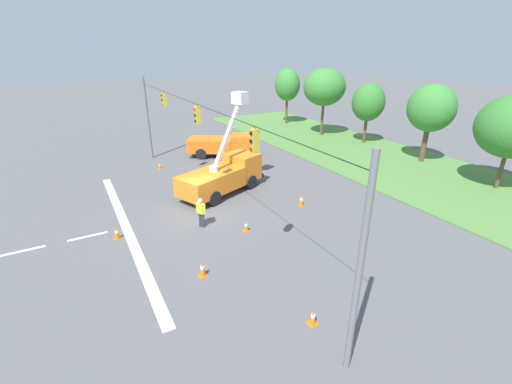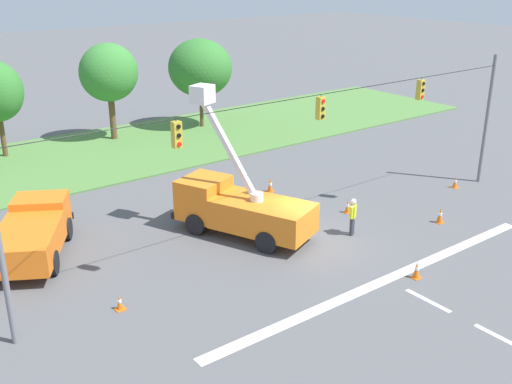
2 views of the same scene
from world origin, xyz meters
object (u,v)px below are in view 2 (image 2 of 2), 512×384
Objects in this scene: road_worker at (353,215)px; tree_east at (109,73)px; utility_truck_bucket_lift at (239,206)px; utility_truck_support_near at (33,233)px; traffic_cone_lane_edge_a at (455,182)px; traffic_cone_mid_left at (348,207)px; traffic_cone_foreground_left at (270,185)px; tree_far_east at (200,68)px; traffic_cone_foreground_right at (440,215)px; traffic_cone_near_bucket at (120,303)px; traffic_cone_mid_right at (417,270)px.

tree_east is at bearing 95.06° from road_worker.
utility_truck_support_near is at bearing 157.74° from utility_truck_bucket_lift.
traffic_cone_lane_edge_a is at bearing -14.90° from utility_truck_support_near.
traffic_cone_mid_left is (5.78, -1.25, -1.05)m from utility_truck_bucket_lift.
traffic_cone_foreground_left reaches higher than traffic_cone_lane_edge_a.
road_worker is at bearing -38.30° from utility_truck_bucket_lift.
utility_truck_bucket_lift is at bearing -22.26° from utility_truck_support_near.
traffic_cone_mid_left is (-3.22, -18.70, -4.19)m from tree_far_east.
utility_truck_support_near is 18.63m from traffic_cone_foreground_right.
utility_truck_support_near is 9.24× the size of traffic_cone_mid_left.
traffic_cone_near_bucket is at bearing 172.30° from traffic_cone_foreground_right.
tree_far_east reaches higher than utility_truck_support_near.
traffic_cone_mid_right is at bearing -25.49° from traffic_cone_near_bucket.
utility_truck_bucket_lift is 9.77m from traffic_cone_foreground_right.
tree_far_east reaches higher than traffic_cone_mid_right.
tree_east reaches higher than traffic_cone_lane_edge_a.
traffic_cone_foreground_right is at bearing -7.70° from traffic_cone_near_bucket.
traffic_cone_mid_right is at bearing -97.05° from traffic_cone_foreground_left.
traffic_cone_foreground_left is at bearing 27.43° from traffic_cone_near_bucket.
road_worker is (4.07, -3.22, -0.39)m from utility_truck_bucket_lift.
road_worker is (-4.93, -20.67, -3.52)m from tree_far_east.
tree_far_east is 20.63m from traffic_cone_lane_edge_a.
traffic_cone_foreground_right is 6.00m from traffic_cone_mid_right.
tree_east is at bearing 118.06° from traffic_cone_lane_edge_a.
tree_far_east is at bearing -6.91° from tree_east.
utility_truck_bucket_lift is (-2.17, -18.28, -3.35)m from tree_east.
traffic_cone_mid_left is at bearing 6.34° from traffic_cone_near_bucket.
traffic_cone_mid_left is at bearing -74.86° from traffic_cone_foreground_left.
utility_truck_support_near is at bearing -179.92° from traffic_cone_foreground_left.
traffic_cone_lane_edge_a is (13.15, -2.31, -1.06)m from utility_truck_bucket_lift.
tree_far_east is at bearing 88.55° from traffic_cone_foreground_right.
utility_truck_support_near is 15.90m from traffic_cone_mid_right.
traffic_cone_foreground_left is (-4.48, -14.05, -4.13)m from tree_far_east.
utility_truck_support_near is (-17.27, -14.06, -3.41)m from tree_far_east.
utility_truck_bucket_lift is 13.39m from traffic_cone_lane_edge_a.
tree_east is 24.32m from traffic_cone_foreground_right.
traffic_cone_lane_edge_a is (20.39, 0.39, 0.04)m from traffic_cone_near_bucket.
tree_east is 18.71m from utility_truck_bucket_lift.
utility_truck_support_near is 9.48× the size of traffic_cone_lane_edge_a.
utility_truck_bucket_lift reaches higher than road_worker.
traffic_cone_foreground_right is 4.45m from traffic_cone_mid_left.
tree_east is 26.32m from traffic_cone_mid_right.
tree_far_east is 9.81× the size of traffic_cone_mid_left.
tree_east is 23.75m from traffic_cone_lane_edge_a.
tree_far_east reaches higher than traffic_cone_near_bucket.
traffic_cone_foreground_left is 13.25m from traffic_cone_near_bucket.
traffic_cone_foreground_left is 1.17× the size of traffic_cone_mid_left.
traffic_cone_mid_right is (0.98, -25.93, -4.38)m from tree_east.
utility_truck_support_near reaches higher than road_worker.
utility_truck_bucket_lift is at bearing 150.27° from traffic_cone_foreground_right.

